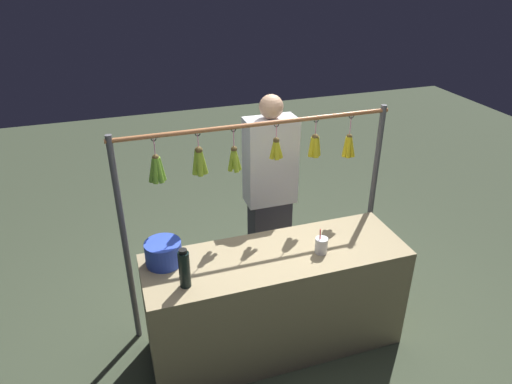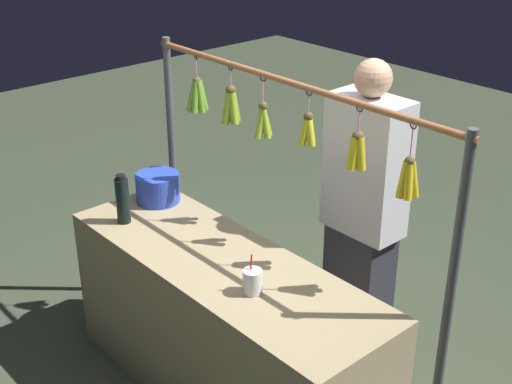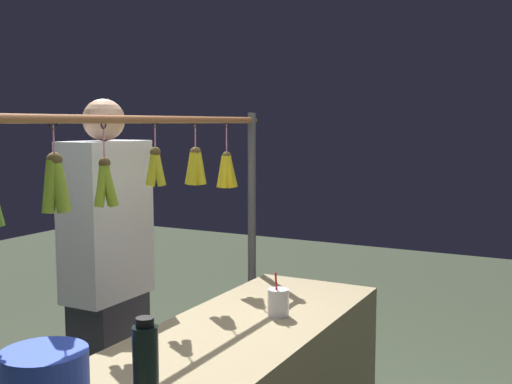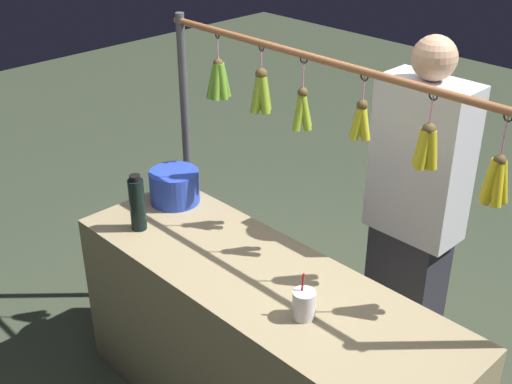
# 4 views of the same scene
# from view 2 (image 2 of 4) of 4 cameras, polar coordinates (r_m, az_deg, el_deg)

# --- Properties ---
(market_counter) EXTENTS (1.86, 0.61, 0.84)m
(market_counter) POSITION_cam_2_polar(r_m,az_deg,el_deg) (3.68, -2.54, -11.14)
(market_counter) COLOR tan
(market_counter) RESTS_ON ground
(display_rack) EXTENTS (2.05, 0.12, 1.69)m
(display_rack) POSITION_cam_2_polar(r_m,az_deg,el_deg) (3.54, 2.17, 2.09)
(display_rack) COLOR #4C4C51
(display_rack) RESTS_ON ground
(water_bottle) EXTENTS (0.07, 0.07, 0.27)m
(water_bottle) POSITION_cam_2_polar(r_m,az_deg,el_deg) (3.81, -10.67, -0.62)
(water_bottle) COLOR black
(water_bottle) RESTS_ON market_counter
(blue_bucket) EXTENTS (0.25, 0.25, 0.16)m
(blue_bucket) POSITION_cam_2_polar(r_m,az_deg,el_deg) (4.03, -7.90, 0.34)
(blue_bucket) COLOR blue
(blue_bucket) RESTS_ON market_counter
(drink_cup) EXTENTS (0.09, 0.09, 0.19)m
(drink_cup) POSITION_cam_2_polar(r_m,az_deg,el_deg) (3.18, -0.28, -7.20)
(drink_cup) COLOR silver
(drink_cup) RESTS_ON market_counter
(vendor_person) EXTENTS (0.41, 0.22, 1.74)m
(vendor_person) POSITION_cam_2_polar(r_m,az_deg,el_deg) (3.77, 8.55, -2.52)
(vendor_person) COLOR #2D2D38
(vendor_person) RESTS_ON ground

